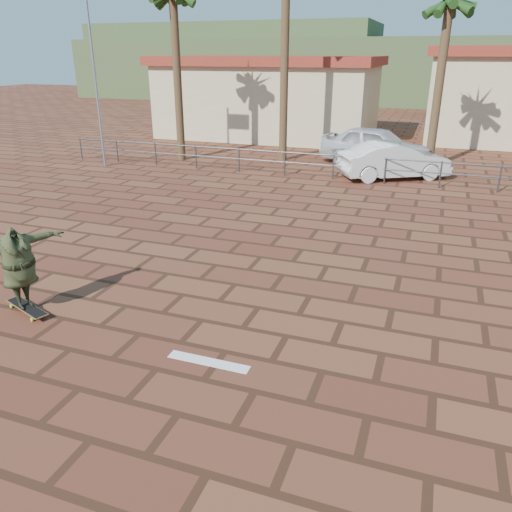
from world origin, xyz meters
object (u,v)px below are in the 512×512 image
Objects in this scene: skateboarder at (19,268)px; car_white at (394,161)px; longboard at (27,308)px; car_silver at (376,146)px.

skateboarder is 14.93m from car_white.
longboard is at bearing 128.44° from car_white.
longboard is 0.83m from skateboarder.
car_white is (1.04, -2.50, -0.12)m from car_silver.
longboard is 16.98m from car_silver.
car_white is at bearing -146.24° from car_silver.
skateboarder reaches higher than car_silver.
car_white reaches higher than longboard.
skateboarder is 16.97m from car_silver.
car_silver is (4.50, 16.36, 0.74)m from longboard.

